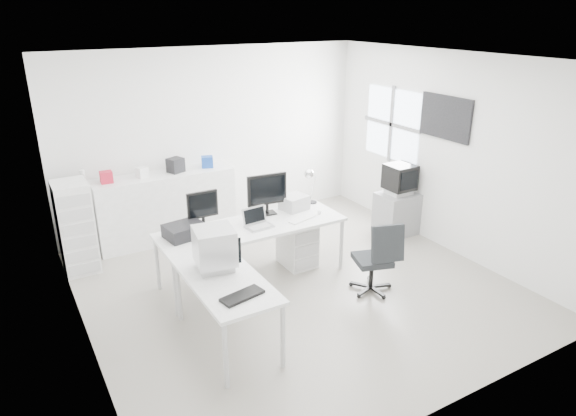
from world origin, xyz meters
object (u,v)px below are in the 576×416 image
crt_monitor (215,249)px  filing_cabinet (76,227)px  laser_printer (294,203)px  tv_cabinet (397,213)px  inkjet_printer (185,231)px  lcd_monitor_small (203,209)px  office_chair (372,256)px  sideboard (166,207)px  lcd_monitor_large (267,194)px  main_desk (253,252)px  laptop (259,218)px  drawer_pedestal (297,244)px  crt_tv (400,180)px  side_desk (227,311)px

crt_monitor → filing_cabinet: size_ratio=0.37×
laser_printer → tv_cabinet: (1.85, -0.04, -0.52)m
inkjet_printer → lcd_monitor_small: lcd_monitor_small is taller
inkjet_printer → lcd_monitor_small: (0.30, 0.15, 0.17)m
office_chair → sideboard: (-1.70, 2.81, 0.04)m
lcd_monitor_large → filing_cabinet: 2.56m
main_desk → tv_cabinet: (2.60, 0.18, -0.05)m
laser_printer → laptop: bearing=-167.2°
laser_printer → sideboard: size_ratio=0.16×
crt_monitor → filing_cabinet: (-1.05, 2.25, -0.36)m
inkjet_printer → laptop: 0.92m
main_desk → office_chair: office_chair is taller
drawer_pedestal → inkjet_printer: inkjet_printer is taller
drawer_pedestal → crt_tv: 1.99m
laser_printer → crt_monitor: (-1.60, -1.07, 0.13)m
office_chair → crt_tv: 1.94m
crt_monitor → office_chair: bearing=4.3°
tv_cabinet → sideboard: size_ratio=0.32×
lcd_monitor_large → crt_tv: size_ratio=1.13×
laptop → tv_cabinet: bearing=0.9°
side_desk → laptop: (0.90, 1.00, 0.50)m
drawer_pedestal → office_chair: size_ratio=0.63×
laptop → filing_cabinet: 2.47m
crt_tv → sideboard: 3.57m
inkjet_printer → sideboard: size_ratio=0.22×
main_desk → drawer_pedestal: bearing=4.1°
main_desk → drawer_pedestal: size_ratio=4.00×
filing_cabinet → office_chair: bearing=-38.5°
sideboard → tv_cabinet: bearing=-26.8°
drawer_pedestal → inkjet_printer: bearing=178.2°
crt_monitor → office_chair: crt_monitor is taller
side_desk → sideboard: sideboard is taller
office_chair → crt_tv: bearing=56.8°
lcd_monitor_small → inkjet_printer: bearing=-153.0°
drawer_pedestal → laser_printer: laser_printer is taller
laptop → sideboard: bearing=102.8°
inkjet_printer → filing_cabinet: filing_cabinet is taller
laptop → lcd_monitor_large: bearing=44.0°
filing_cabinet → crt_tv: bearing=-15.1°
lcd_monitor_large → main_desk: bearing=-138.9°
office_chair → laser_printer: bearing=124.6°
side_desk → crt_tv: 3.71m
drawer_pedestal → crt_monitor: (-1.55, -0.90, 0.68)m
lcd_monitor_small → sideboard: 1.61m
inkjet_printer → tv_cabinet: inkjet_printer is taller
main_desk → tv_cabinet: 2.60m
main_desk → lcd_monitor_large: 0.79m
laser_printer → crt_tv: bearing=-13.0°
side_desk → filing_cabinet: 2.72m
filing_cabinet → main_desk: bearing=-36.3°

